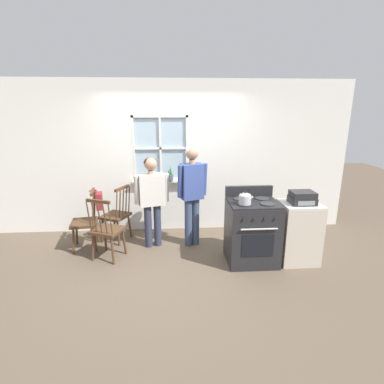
# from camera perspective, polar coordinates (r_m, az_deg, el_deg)

# --- Properties ---
(ground_plane) EXTENTS (16.00, 16.00, 0.00)m
(ground_plane) POSITION_cam_1_polar(r_m,az_deg,el_deg) (4.52, -3.37, -13.61)
(ground_plane) COLOR brown
(wall_back) EXTENTS (6.40, 0.16, 2.70)m
(wall_back) POSITION_cam_1_polar(r_m,az_deg,el_deg) (5.41, -3.66, 6.40)
(wall_back) COLOR silver
(wall_back) RESTS_ON ground_plane
(chair_by_window) EXTENTS (0.46, 0.48, 0.97)m
(chair_by_window) POSITION_cam_1_polar(r_m,az_deg,el_deg) (5.11, -19.59, -5.49)
(chair_by_window) COLOR #4C331E
(chair_by_window) RESTS_ON ground_plane
(chair_near_wall) EXTENTS (0.54, 0.53, 0.97)m
(chair_near_wall) POSITION_cam_1_polar(r_m,az_deg,el_deg) (4.68, -15.91, -7.09)
(chair_near_wall) COLOR #4C331E
(chair_near_wall) RESTS_ON ground_plane
(chair_center_cluster) EXTENTS (0.54, 0.55, 0.97)m
(chair_center_cluster) POSITION_cam_1_polar(r_m,az_deg,el_deg) (5.26, -14.17, -4.42)
(chair_center_cluster) COLOR #4C331E
(chair_center_cluster) RESTS_ON ground_plane
(person_elderly_left) EXTENTS (0.56, 0.31, 1.48)m
(person_elderly_left) POSITION_cam_1_polar(r_m,az_deg,el_deg) (4.80, -7.69, -0.36)
(person_elderly_left) COLOR #2D3347
(person_elderly_left) RESTS_ON ground_plane
(person_teen_center) EXTENTS (0.50, 0.31, 1.64)m
(person_teen_center) POSITION_cam_1_polar(r_m,az_deg,el_deg) (4.77, -0.00, 0.76)
(person_teen_center) COLOR #384766
(person_teen_center) RESTS_ON ground_plane
(stove) EXTENTS (0.72, 0.68, 1.08)m
(stove) POSITION_cam_1_polar(r_m,az_deg,el_deg) (4.51, 11.34, -7.30)
(stove) COLOR #232326
(stove) RESTS_ON ground_plane
(kettle) EXTENTS (0.21, 0.17, 0.25)m
(kettle) POSITION_cam_1_polar(r_m,az_deg,el_deg) (4.16, 10.07, -1.11)
(kettle) COLOR #B7B7BC
(kettle) RESTS_ON stove
(potted_plant) EXTENTS (0.13, 0.13, 0.28)m
(potted_plant) POSITION_cam_1_polar(r_m,az_deg,el_deg) (5.38, -4.27, 3.00)
(potted_plant) COLOR #42474C
(potted_plant) RESTS_ON wall_back
(handbag) EXTENTS (0.21, 0.23, 0.31)m
(handbag) POSITION_cam_1_polar(r_m,az_deg,el_deg) (4.97, -17.29, -1.54)
(handbag) COLOR maroon
(handbag) RESTS_ON chair_by_window
(side_counter) EXTENTS (0.55, 0.50, 0.90)m
(side_counter) POSITION_cam_1_polar(r_m,az_deg,el_deg) (4.70, 19.56, -7.25)
(side_counter) COLOR beige
(side_counter) RESTS_ON ground_plane
(stereo) EXTENTS (0.34, 0.29, 0.18)m
(stereo) POSITION_cam_1_polar(r_m,az_deg,el_deg) (4.51, 20.28, -1.03)
(stereo) COLOR #232326
(stereo) RESTS_ON side_counter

